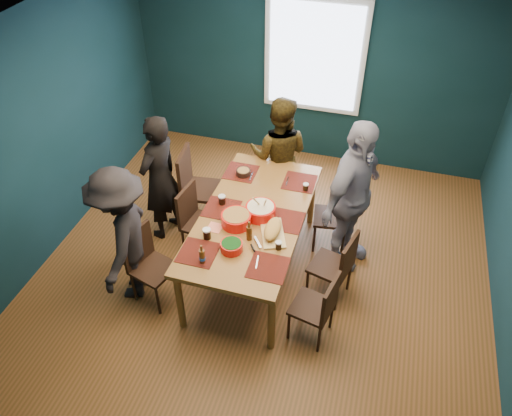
# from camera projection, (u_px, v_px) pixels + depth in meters

# --- Properties ---
(room) EXTENTS (5.01, 5.01, 2.71)m
(room) POSITION_uv_depth(u_px,v_px,m) (272.00, 158.00, 5.09)
(room) COLOR brown
(room) RESTS_ON ground
(dining_table) EXTENTS (1.10, 2.15, 0.81)m
(dining_table) POSITION_uv_depth(u_px,v_px,m) (253.00, 220.00, 5.31)
(dining_table) COLOR brown
(dining_table) RESTS_ON floor
(chair_left_far) EXTENTS (0.51, 0.51, 1.02)m
(chair_left_far) POSITION_uv_depth(u_px,v_px,m) (195.00, 183.00, 6.05)
(chair_left_far) COLOR black
(chair_left_far) RESTS_ON floor
(chair_left_mid) EXTENTS (0.45, 0.45, 0.89)m
(chair_left_mid) POSITION_uv_depth(u_px,v_px,m) (195.00, 216.00, 5.69)
(chair_left_mid) COLOR black
(chair_left_mid) RESTS_ON floor
(chair_left_near) EXTENTS (0.50, 0.50, 0.88)m
(chair_left_near) POSITION_uv_depth(u_px,v_px,m) (147.00, 260.00, 5.17)
(chair_left_near) COLOR black
(chair_left_near) RESTS_ON floor
(chair_right_far) EXTENTS (0.44, 0.44, 0.87)m
(chair_right_far) POSITION_uv_depth(u_px,v_px,m) (339.00, 212.00, 5.77)
(chair_right_far) COLOR black
(chair_right_far) RESTS_ON floor
(chair_right_mid) EXTENTS (0.48, 0.48, 0.87)m
(chair_right_mid) POSITION_uv_depth(u_px,v_px,m) (338.00, 264.00, 5.13)
(chair_right_mid) COLOR black
(chair_right_mid) RESTS_ON floor
(chair_right_near) EXTENTS (0.45, 0.45, 0.84)m
(chair_right_near) POSITION_uv_depth(u_px,v_px,m) (320.00, 305.00, 4.75)
(chair_right_near) COLOR black
(chair_right_near) RESTS_ON floor
(person_far_left) EXTENTS (0.53, 0.67, 1.61)m
(person_far_left) POSITION_uv_depth(u_px,v_px,m) (160.00, 178.00, 5.77)
(person_far_left) COLOR black
(person_far_left) RESTS_ON floor
(person_back) EXTENTS (0.78, 0.62, 1.56)m
(person_back) POSITION_uv_depth(u_px,v_px,m) (279.00, 155.00, 6.18)
(person_back) COLOR black
(person_back) RESTS_ON floor
(person_right) EXTENTS (0.83, 1.16, 1.83)m
(person_right) POSITION_uv_depth(u_px,v_px,m) (352.00, 197.00, 5.32)
(person_right) COLOR silver
(person_right) RESTS_ON floor
(person_near_left) EXTENTS (0.78, 1.12, 1.59)m
(person_near_left) POSITION_uv_depth(u_px,v_px,m) (123.00, 236.00, 5.04)
(person_near_left) COLOR black
(person_near_left) RESTS_ON floor
(bowl_salad) EXTENTS (0.31, 0.31, 0.13)m
(bowl_salad) POSITION_uv_depth(u_px,v_px,m) (236.00, 219.00, 5.11)
(bowl_salad) COLOR red
(bowl_salad) RESTS_ON dining_table
(bowl_dumpling) EXTENTS (0.32, 0.32, 0.30)m
(bowl_dumpling) POSITION_uv_depth(u_px,v_px,m) (261.00, 211.00, 5.21)
(bowl_dumpling) COLOR red
(bowl_dumpling) RESTS_ON dining_table
(bowl_herbs) EXTENTS (0.22, 0.22, 0.10)m
(bowl_herbs) POSITION_uv_depth(u_px,v_px,m) (231.00, 246.00, 4.83)
(bowl_herbs) COLOR red
(bowl_herbs) RESTS_ON dining_table
(cutting_board) EXTENTS (0.37, 0.57, 0.12)m
(cutting_board) POSITION_uv_depth(u_px,v_px,m) (273.00, 230.00, 5.00)
(cutting_board) COLOR tan
(cutting_board) RESTS_ON dining_table
(small_bowl) EXTENTS (0.17, 0.17, 0.07)m
(small_bowl) POSITION_uv_depth(u_px,v_px,m) (243.00, 172.00, 5.79)
(small_bowl) COLOR black
(small_bowl) RESTS_ON dining_table
(beer_bottle_a) EXTENTS (0.06, 0.06, 0.22)m
(beer_bottle_a) POSITION_uv_depth(u_px,v_px,m) (202.00, 256.00, 4.68)
(beer_bottle_a) COLOR #47260C
(beer_bottle_a) RESTS_ON dining_table
(beer_bottle_b) EXTENTS (0.06, 0.06, 0.23)m
(beer_bottle_b) POSITION_uv_depth(u_px,v_px,m) (249.00, 232.00, 4.92)
(beer_bottle_b) COLOR #47260C
(beer_bottle_b) RESTS_ON dining_table
(cola_glass_a) EXTENTS (0.08, 0.08, 0.12)m
(cola_glass_a) POSITION_uv_depth(u_px,v_px,m) (207.00, 233.00, 4.95)
(cola_glass_a) COLOR black
(cola_glass_a) RESTS_ON dining_table
(cola_glass_b) EXTENTS (0.06, 0.06, 0.09)m
(cola_glass_b) POSITION_uv_depth(u_px,v_px,m) (279.00, 245.00, 4.84)
(cola_glass_b) COLOR black
(cola_glass_b) RESTS_ON dining_table
(cola_glass_c) EXTENTS (0.06, 0.06, 0.09)m
(cola_glass_c) POSITION_uv_depth(u_px,v_px,m) (306.00, 187.00, 5.56)
(cola_glass_c) COLOR black
(cola_glass_c) RESTS_ON dining_table
(cola_glass_d) EXTENTS (0.08, 0.08, 0.11)m
(cola_glass_d) POSITION_uv_depth(u_px,v_px,m) (222.00, 199.00, 5.37)
(cola_glass_d) COLOR black
(cola_glass_d) RESTS_ON dining_table
(napkin_a) EXTENTS (0.16, 0.16, 0.00)m
(napkin_a) POSITION_uv_depth(u_px,v_px,m) (285.00, 214.00, 5.26)
(napkin_a) COLOR #F07F65
(napkin_a) RESTS_ON dining_table
(napkin_b) EXTENTS (0.16, 0.16, 0.00)m
(napkin_b) POSITION_uv_depth(u_px,v_px,m) (215.00, 228.00, 5.11)
(napkin_b) COLOR #F07F65
(napkin_b) RESTS_ON dining_table
(napkin_c) EXTENTS (0.14, 0.14, 0.00)m
(napkin_c) POSITION_uv_depth(u_px,v_px,m) (268.00, 273.00, 4.63)
(napkin_c) COLOR #F07F65
(napkin_c) RESTS_ON dining_table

